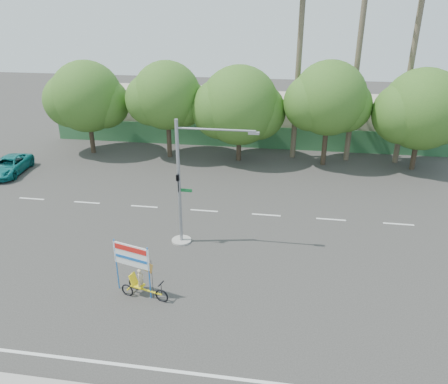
# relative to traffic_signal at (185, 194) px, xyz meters

# --- Properties ---
(ground) EXTENTS (120.00, 120.00, 0.00)m
(ground) POSITION_rel_traffic_signal_xyz_m (2.20, -3.98, -2.92)
(ground) COLOR #33302D
(ground) RESTS_ON ground
(fence) EXTENTS (38.00, 0.08, 2.00)m
(fence) POSITION_rel_traffic_signal_xyz_m (2.20, 17.52, -1.92)
(fence) COLOR #336B3D
(fence) RESTS_ON ground
(building_left) EXTENTS (12.00, 8.00, 4.00)m
(building_left) POSITION_rel_traffic_signal_xyz_m (-7.80, 22.02, -0.92)
(building_left) COLOR #B9AE93
(building_left) RESTS_ON ground
(building_right) EXTENTS (14.00, 8.00, 3.60)m
(building_right) POSITION_rel_traffic_signal_xyz_m (10.20, 22.02, -1.12)
(building_right) COLOR #B9AE93
(building_right) RESTS_ON ground
(tree_far_left) EXTENTS (7.14, 6.00, 7.96)m
(tree_far_left) POSITION_rel_traffic_signal_xyz_m (-11.85, 14.02, 1.84)
(tree_far_left) COLOR #473828
(tree_far_left) RESTS_ON ground
(tree_left) EXTENTS (6.66, 5.60, 8.07)m
(tree_left) POSITION_rel_traffic_signal_xyz_m (-4.85, 14.02, 2.14)
(tree_left) COLOR #473828
(tree_left) RESTS_ON ground
(tree_center) EXTENTS (7.62, 6.40, 7.85)m
(tree_center) POSITION_rel_traffic_signal_xyz_m (1.14, 14.02, 1.55)
(tree_center) COLOR #473828
(tree_center) RESTS_ON ground
(tree_right) EXTENTS (6.90, 5.80, 8.36)m
(tree_right) POSITION_rel_traffic_signal_xyz_m (8.15, 14.02, 2.32)
(tree_right) COLOR #473828
(tree_right) RESTS_ON ground
(tree_far_right) EXTENTS (7.38, 6.20, 7.94)m
(tree_far_right) POSITION_rel_traffic_signal_xyz_m (15.15, 14.02, 1.73)
(tree_far_right) COLOR #473828
(tree_far_right) RESTS_ON ground
(palm_tall) EXTENTS (3.73, 3.79, 17.45)m
(palm_tall) POSITION_rel_traffic_signal_xyz_m (10.20, 15.52, 7.55)
(palm_tall) COLOR #70604C
(palm_tall) RESTS_ON ground
(palm_mid) EXTENTS (3.73, 3.79, 15.45)m
(palm_mid) POSITION_rel_traffic_signal_xyz_m (14.20, 15.52, 6.48)
(palm_mid) COLOR #70604C
(palm_mid) RESTS_ON ground
(palm_short) EXTENTS (3.73, 3.79, 14.45)m
(palm_short) POSITION_rel_traffic_signal_xyz_m (5.70, 15.52, 5.94)
(palm_short) COLOR #70604C
(palm_short) RESTS_ON ground
(traffic_signal) EXTENTS (4.72, 1.10, 7.00)m
(traffic_signal) POSITION_rel_traffic_signal_xyz_m (0.00, 0.00, 0.00)
(traffic_signal) COLOR gray
(traffic_signal) RESTS_ON ground
(trike_billboard) EXTENTS (2.65, 1.05, 2.69)m
(trike_billboard) POSITION_rel_traffic_signal_xyz_m (-1.05, -4.99, -1.84)
(trike_billboard) COLOR black
(trike_billboard) RESTS_ON ground
(pickup_truck) EXTENTS (2.70, 4.94, 1.31)m
(pickup_truck) POSITION_rel_traffic_signal_xyz_m (-16.04, 8.15, -2.26)
(pickup_truck) COLOR #0F6F6E
(pickup_truck) RESTS_ON ground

